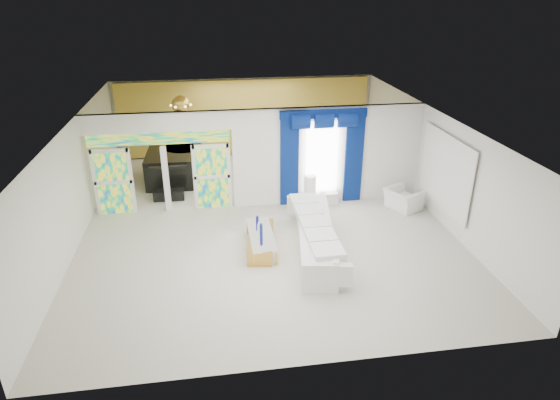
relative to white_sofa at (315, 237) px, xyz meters
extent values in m
plane|color=#B7AF9E|center=(-1.08, 2.02, -0.37)|extent=(12.00, 12.00, 0.00)
cube|color=white|center=(1.07, 3.02, 1.13)|extent=(5.70, 0.18, 3.00)
cube|color=white|center=(-3.93, 3.02, 2.36)|extent=(4.30, 0.18, 0.55)
cube|color=#994C3F|center=(-5.35, 3.02, 0.63)|extent=(0.95, 0.04, 2.00)
cube|color=#994C3F|center=(-2.50, 3.02, 0.63)|extent=(0.95, 0.04, 2.00)
cube|color=#994C3F|center=(-3.93, 3.02, 1.88)|extent=(4.00, 0.05, 0.35)
cube|color=white|center=(0.82, 2.92, 1.08)|extent=(1.00, 0.02, 2.30)
cube|color=#04164B|center=(-0.18, 2.89, 1.03)|extent=(0.55, 0.10, 2.80)
cube|color=#04164B|center=(1.82, 2.89, 1.03)|extent=(0.55, 0.10, 2.80)
cube|color=#04164B|center=(0.82, 2.89, 2.45)|extent=(2.60, 0.12, 0.25)
cube|color=white|center=(3.86, 1.02, 1.18)|extent=(0.04, 2.70, 1.90)
cube|color=gold|center=(-1.08, 7.92, 1.13)|extent=(9.70, 0.12, 2.90)
cube|color=white|center=(0.00, 0.00, 0.00)|extent=(1.42, 3.94, 0.74)
cube|color=#BC8F3A|center=(-1.35, 0.30, -0.16)|extent=(0.89, 1.90, 0.41)
cube|color=silver|center=(0.75, 2.76, -0.18)|extent=(1.12, 0.36, 0.37)
cylinder|color=white|center=(0.45, 2.76, 0.30)|extent=(0.36, 0.36, 0.58)
imported|color=white|center=(3.17, 2.02, -0.05)|extent=(1.20, 1.26, 0.64)
cube|color=black|center=(-3.89, 5.40, 0.15)|extent=(1.60, 2.08, 1.03)
cube|color=black|center=(-3.89, 3.80, -0.21)|extent=(0.96, 0.39, 0.32)
cube|color=#A88354|center=(-5.79, 5.58, 0.04)|extent=(0.59, 0.54, 0.81)
sphere|color=gold|center=(-3.38, 5.42, 2.28)|extent=(0.60, 0.60, 0.60)
cylinder|color=navy|center=(-1.38, 0.88, 0.14)|extent=(0.08, 0.08, 0.20)
cylinder|color=navy|center=(-1.35, 0.24, 0.19)|extent=(0.08, 0.08, 0.30)
cylinder|color=white|center=(-1.36, 0.61, 0.10)|extent=(0.11, 0.11, 0.12)
camera|label=1|loc=(-2.48, -10.39, 5.87)|focal=30.54mm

